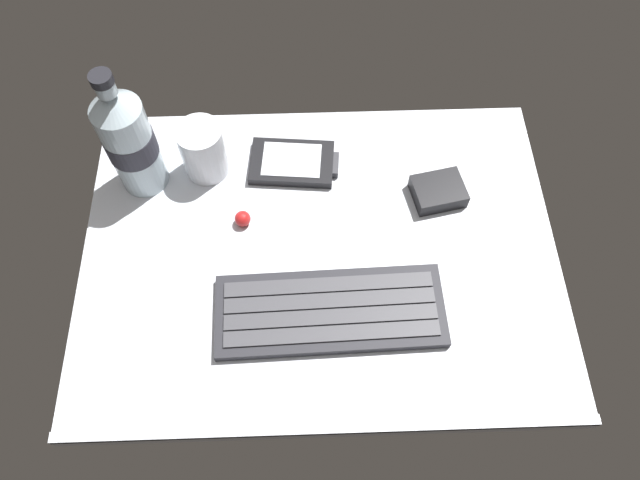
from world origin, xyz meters
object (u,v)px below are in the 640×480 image
(juice_cup, at_px, (204,152))
(trackball_mouse, at_px, (243,219))
(water_bottle, at_px, (129,140))
(keyboard, at_px, (330,311))
(handheld_device, at_px, (293,163))
(charger_block, at_px, (438,191))

(juice_cup, distance_m, trackball_mouse, 0.11)
(trackball_mouse, bearing_deg, water_bottle, 151.22)
(keyboard, bearing_deg, handheld_device, 100.90)
(juice_cup, bearing_deg, water_bottle, -169.90)
(handheld_device, bearing_deg, water_bottle, -175.63)
(water_bottle, bearing_deg, juice_cup, 10.10)
(handheld_device, height_order, water_bottle, water_bottle)
(handheld_device, distance_m, charger_block, 0.21)
(trackball_mouse, bearing_deg, juice_cup, 119.94)
(juice_cup, height_order, water_bottle, water_bottle)
(juice_cup, height_order, trackball_mouse, juice_cup)
(keyboard, relative_size, water_bottle, 1.41)
(charger_block, bearing_deg, handheld_device, 163.69)
(keyboard, xyz_separation_m, water_bottle, (-0.26, 0.22, 0.08))
(keyboard, distance_m, charger_block, 0.23)
(keyboard, bearing_deg, charger_block, 47.35)
(trackball_mouse, bearing_deg, charger_block, 7.26)
(juice_cup, height_order, charger_block, juice_cup)
(handheld_device, distance_m, water_bottle, 0.23)
(charger_block, height_order, trackball_mouse, charger_block)
(handheld_device, xyz_separation_m, charger_block, (0.20, -0.06, 0.00))
(juice_cup, relative_size, water_bottle, 0.41)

